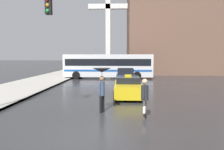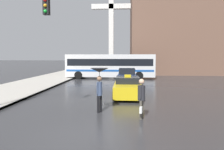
% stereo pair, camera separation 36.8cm
% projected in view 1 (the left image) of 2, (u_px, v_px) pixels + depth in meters
% --- Properties ---
extents(ground_plane, '(300.00, 300.00, 0.00)m').
position_uv_depth(ground_plane, '(87.00, 138.00, 7.33)').
color(ground_plane, '#2D2D30').
extents(taxi, '(1.91, 4.43, 1.52)m').
position_uv_depth(taxi, '(128.00, 87.00, 15.01)').
color(taxi, gold).
rests_on(taxi, ground_plane).
extents(sedan_red, '(1.91, 4.40, 1.54)m').
position_uv_depth(sedan_red, '(125.00, 77.00, 22.07)').
color(sedan_red, navy).
rests_on(sedan_red, ground_plane).
extents(city_bus, '(10.98, 2.86, 3.01)m').
position_uv_depth(city_bus, '(108.00, 65.00, 27.39)').
color(city_bus, silver).
rests_on(city_bus, ground_plane).
extents(pedestrian_with_umbrella, '(0.90, 0.90, 2.19)m').
position_uv_depth(pedestrian_with_umbrella, '(102.00, 78.00, 10.61)').
color(pedestrian_with_umbrella, black).
rests_on(pedestrian_with_umbrella, ground_plane).
extents(pedestrian_man, '(0.40, 0.62, 1.77)m').
position_uv_depth(pedestrian_man, '(145.00, 95.00, 9.61)').
color(pedestrian_man, '#4C473D').
rests_on(pedestrian_man, ground_plane).
extents(traffic_light, '(3.49, 0.38, 5.82)m').
position_uv_depth(traffic_light, '(9.00, 29.00, 10.41)').
color(traffic_light, black).
rests_on(traffic_light, ground_plane).
extents(building_tower_near, '(14.27, 13.53, 23.55)m').
position_uv_depth(building_tower_near, '(170.00, 4.00, 37.25)').
color(building_tower_near, brown).
rests_on(building_tower_near, ground_plane).
extents(building_tower_far, '(14.52, 9.72, 22.53)m').
position_uv_depth(building_tower_far, '(198.00, 21.00, 52.30)').
color(building_tower_far, '#A39E93').
rests_on(building_tower_far, ground_plane).
extents(monument_cross, '(7.40, 0.90, 16.81)m').
position_uv_depth(monument_cross, '(108.00, 21.00, 41.17)').
color(monument_cross, white).
rests_on(monument_cross, ground_plane).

